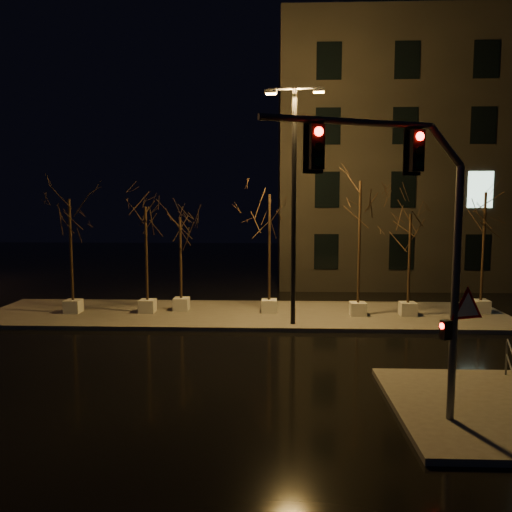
{
  "coord_description": "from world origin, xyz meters",
  "views": [
    {
      "loc": [
        1.23,
        -14.78,
        4.8
      ],
      "look_at": [
        0.53,
        3.99,
        2.8
      ],
      "focal_mm": 35.0,
      "sensor_mm": 36.0,
      "label": 1
    }
  ],
  "objects": [
    {
      "name": "ground",
      "position": [
        0.0,
        0.0,
        0.0
      ],
      "size": [
        90.0,
        90.0,
        0.0
      ],
      "primitive_type": "plane",
      "color": "black",
      "rests_on": "ground"
    },
    {
      "name": "median",
      "position": [
        0.0,
        6.0,
        0.07
      ],
      "size": [
        22.0,
        5.0,
        0.15
      ],
      "primitive_type": "cube",
      "color": "#44413D",
      "rests_on": "ground"
    },
    {
      "name": "building",
      "position": [
        14.0,
        18.0,
        7.5
      ],
      "size": [
        25.0,
        12.0,
        15.0
      ],
      "primitive_type": "cube",
      "color": "black",
      "rests_on": "ground"
    },
    {
      "name": "tree_0",
      "position": [
        -7.34,
        5.78,
        3.9
      ],
      "size": [
        1.8,
        1.8,
        4.94
      ],
      "color": "#B0B0A5",
      "rests_on": "median"
    },
    {
      "name": "tree_1",
      "position": [
        -4.18,
        5.95,
        3.65
      ],
      "size": [
        1.8,
        1.8,
        4.61
      ],
      "color": "#B0B0A5",
      "rests_on": "median"
    },
    {
      "name": "tree_2",
      "position": [
        -2.82,
        6.42,
        3.3
      ],
      "size": [
        1.8,
        1.8,
        4.15
      ],
      "color": "#B0B0A5",
      "rests_on": "median"
    },
    {
      "name": "tree_3",
      "position": [
        1.01,
        6.15,
        4.05
      ],
      "size": [
        1.8,
        1.8,
        5.14
      ],
      "color": "#B0B0A5",
      "rests_on": "median"
    },
    {
      "name": "tree_4",
      "position": [
        4.7,
        5.71,
        4.46
      ],
      "size": [
        1.8,
        1.8,
        5.69
      ],
      "color": "#B0B0A5",
      "rests_on": "median"
    },
    {
      "name": "tree_5",
      "position": [
        6.77,
        5.78,
        3.43
      ],
      "size": [
        1.8,
        1.8,
        4.32
      ],
      "color": "#B0B0A5",
      "rests_on": "median"
    },
    {
      "name": "tree_6",
      "position": [
        10.0,
        6.42,
        4.12
      ],
      "size": [
        1.8,
        1.8,
        5.23
      ],
      "color": "#B0B0A5",
      "rests_on": "median"
    },
    {
      "name": "traffic_signal_mast",
      "position": [
        4.09,
        -4.62,
        4.24
      ],
      "size": [
        4.84,
        1.77,
        6.23
      ],
      "rotation": [
        0.0,
        0.0,
        0.35
      ],
      "color": "#53565A",
      "rests_on": "sidewalk_corner"
    },
    {
      "name": "streetlight_main",
      "position": [
        1.95,
        4.17,
        5.28
      ],
      "size": [
        2.23,
        0.5,
        8.9
      ],
      "rotation": [
        0.0,
        0.0,
        -0.11
      ],
      "color": "black",
      "rests_on": "median"
    },
    {
      "name": "guard_rail_b",
      "position": [
        7.17,
        -2.38,
        0.8
      ],
      "size": [
        0.76,
        2.0,
        1.01
      ],
      "rotation": [
        0.0,
        0.0,
        1.22
      ],
      "color": "#53565A",
      "rests_on": "sidewalk_corner"
    }
  ]
}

